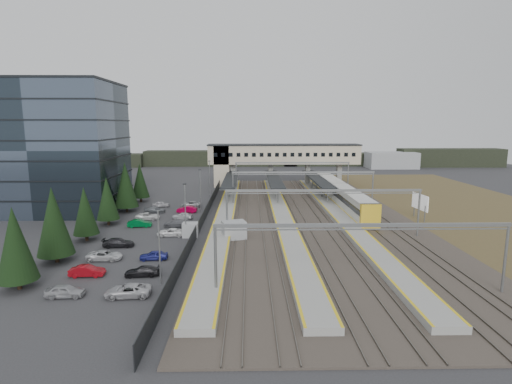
{
  "coord_description": "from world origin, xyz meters",
  "views": [
    {
      "loc": [
        1.23,
        -64.49,
        16.45
      ],
      "look_at": [
        2.51,
        8.49,
        4.0
      ],
      "focal_mm": 28.0,
      "sensor_mm": 36.0,
      "label": 1
    }
  ],
  "objects_px": {
    "train": "(340,193)",
    "billboard": "(420,203)",
    "footbridge": "(273,156)",
    "relay_cabin_near": "(234,231)",
    "relay_cabin_far": "(190,230)",
    "office_building": "(53,147)"
  },
  "relations": [
    {
      "from": "train",
      "to": "billboard",
      "type": "xyz_separation_m",
      "value": [
        10.96,
        -13.64,
        0.7
      ]
    },
    {
      "from": "footbridge",
      "to": "billboard",
      "type": "bearing_deg",
      "value": -59.16
    },
    {
      "from": "relay_cabin_far",
      "to": "footbridge",
      "type": "height_order",
      "value": "footbridge"
    },
    {
      "from": "footbridge",
      "to": "relay_cabin_near",
      "type": "bearing_deg",
      "value": -99.66
    },
    {
      "from": "office_building",
      "to": "relay_cabin_far",
      "type": "distance_m",
      "value": 36.13
    },
    {
      "from": "train",
      "to": "billboard",
      "type": "distance_m",
      "value": 17.51
    },
    {
      "from": "office_building",
      "to": "footbridge",
      "type": "height_order",
      "value": "office_building"
    },
    {
      "from": "relay_cabin_near",
      "to": "footbridge",
      "type": "distance_m",
      "value": 52.07
    },
    {
      "from": "billboard",
      "to": "train",
      "type": "bearing_deg",
      "value": 128.79
    },
    {
      "from": "billboard",
      "to": "footbridge",
      "type": "bearing_deg",
      "value": 120.84
    },
    {
      "from": "office_building",
      "to": "relay_cabin_far",
      "type": "relative_size",
      "value": 10.3
    },
    {
      "from": "train",
      "to": "billboard",
      "type": "bearing_deg",
      "value": -51.21
    },
    {
      "from": "office_building",
      "to": "relay_cabin_near",
      "type": "relative_size",
      "value": 6.44
    },
    {
      "from": "relay_cabin_near",
      "to": "billboard",
      "type": "height_order",
      "value": "billboard"
    },
    {
      "from": "relay_cabin_far",
      "to": "train",
      "type": "xyz_separation_m",
      "value": [
        27.5,
        23.87,
        1.22
      ]
    },
    {
      "from": "relay_cabin_near",
      "to": "train",
      "type": "bearing_deg",
      "value": 50.67
    },
    {
      "from": "office_building",
      "to": "billboard",
      "type": "xyz_separation_m",
      "value": [
        66.96,
        -8.97,
        -9.25
      ]
    },
    {
      "from": "relay_cabin_far",
      "to": "train",
      "type": "relative_size",
      "value": 0.05
    },
    {
      "from": "office_building",
      "to": "relay_cabin_far",
      "type": "xyz_separation_m",
      "value": [
        28.5,
        -19.2,
        -11.16
      ]
    },
    {
      "from": "office_building",
      "to": "relay_cabin_near",
      "type": "bearing_deg",
      "value": -30.84
    },
    {
      "from": "train",
      "to": "billboard",
      "type": "height_order",
      "value": "billboard"
    },
    {
      "from": "relay_cabin_near",
      "to": "billboard",
      "type": "xyz_separation_m",
      "value": [
        31.93,
        11.95,
        1.59
      ]
    }
  ]
}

